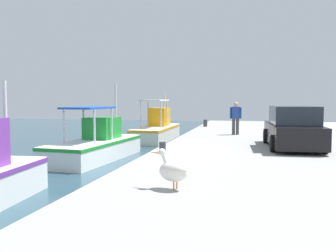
% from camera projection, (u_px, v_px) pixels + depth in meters
% --- Properties ---
extents(quay_pier, '(36.00, 10.00, 0.80)m').
position_uv_depth(quay_pier, '(299.00, 166.00, 12.13)').
color(quay_pier, '#9E9E99').
rests_on(quay_pier, ground).
extents(fishing_boat_third, '(5.83, 2.43, 3.36)m').
position_uv_depth(fishing_boat_third, '(96.00, 145.00, 15.87)').
color(fishing_boat_third, white).
rests_on(fishing_boat_third, ground).
extents(fishing_boat_fourth, '(6.11, 1.87, 3.05)m').
position_uv_depth(fishing_boat_fourth, '(157.00, 129.00, 23.33)').
color(fishing_boat_fourth, silver).
rests_on(fishing_boat_fourth, ground).
extents(pelican, '(0.54, 0.96, 0.82)m').
position_uv_depth(pelican, '(173.00, 170.00, 7.38)').
color(pelican, tan).
rests_on(pelican, quay_pier).
extents(fisherman_standing, '(0.28, 0.59, 1.67)m').
position_uv_depth(fisherman_standing, '(236.00, 117.00, 18.64)').
color(fisherman_standing, '#3F3F42').
rests_on(fisherman_standing, quay_pier).
extents(parked_car, '(4.19, 2.06, 1.57)m').
position_uv_depth(parked_car, '(293.00, 129.00, 13.60)').
color(parked_car, black).
rests_on(parked_car, quay_pier).
extents(mooring_bollard_nearest, '(0.24, 0.24, 0.36)m').
position_uv_depth(mooring_bollard_nearest, '(163.00, 147.00, 12.55)').
color(mooring_bollard_nearest, '#333338').
rests_on(mooring_bollard_nearest, quay_pier).
extents(mooring_bollard_second, '(0.26, 0.26, 0.46)m').
position_uv_depth(mooring_bollard_second, '(205.00, 123.00, 24.10)').
color(mooring_bollard_second, '#333338').
rests_on(mooring_bollard_second, quay_pier).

